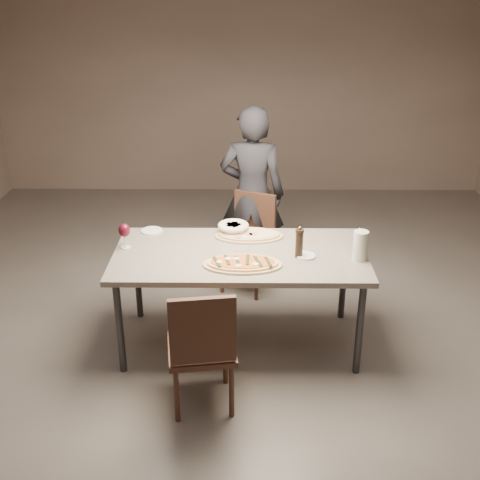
{
  "coord_description": "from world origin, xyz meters",
  "views": [
    {
      "loc": [
        0.04,
        -3.87,
        2.58
      ],
      "look_at": [
        0.0,
        0.0,
        0.85
      ],
      "focal_mm": 45.0,
      "sensor_mm": 36.0,
      "label": 1
    }
  ],
  "objects_px": {
    "bread_basket": "(233,228)",
    "chair_near": "(202,345)",
    "pepper_mill_left": "(358,242)",
    "ham_pizza": "(249,235)",
    "carafe": "(360,246)",
    "diner": "(252,194)",
    "zucchini_pizza": "(242,263)",
    "chair_far": "(250,236)",
    "dining_table": "(240,260)"
  },
  "relations": [
    {
      "from": "ham_pizza",
      "to": "pepper_mill_left",
      "type": "height_order",
      "value": "pepper_mill_left"
    },
    {
      "from": "bread_basket",
      "to": "diner",
      "type": "relative_size",
      "value": 0.15
    },
    {
      "from": "diner",
      "to": "bread_basket",
      "type": "bearing_deg",
      "value": 86.76
    },
    {
      "from": "pepper_mill_left",
      "to": "chair_near",
      "type": "distance_m",
      "value": 1.34
    },
    {
      "from": "zucchini_pizza",
      "to": "pepper_mill_left",
      "type": "distance_m",
      "value": 0.83
    },
    {
      "from": "ham_pizza",
      "to": "chair_near",
      "type": "height_order",
      "value": "chair_near"
    },
    {
      "from": "zucchini_pizza",
      "to": "carafe",
      "type": "relative_size",
      "value": 2.55
    },
    {
      "from": "chair_far",
      "to": "diner",
      "type": "relative_size",
      "value": 0.53
    },
    {
      "from": "bread_basket",
      "to": "carafe",
      "type": "relative_size",
      "value": 1.11
    },
    {
      "from": "pepper_mill_left",
      "to": "chair_far",
      "type": "relative_size",
      "value": 0.25
    },
    {
      "from": "chair_far",
      "to": "diner",
      "type": "xyz_separation_m",
      "value": [
        0.02,
        0.2,
        0.32
      ]
    },
    {
      "from": "zucchini_pizza",
      "to": "bread_basket",
      "type": "height_order",
      "value": "bread_basket"
    },
    {
      "from": "chair_far",
      "to": "chair_near",
      "type": "bearing_deg",
      "value": 103.44
    },
    {
      "from": "zucchini_pizza",
      "to": "chair_far",
      "type": "relative_size",
      "value": 0.65
    },
    {
      "from": "ham_pizza",
      "to": "carafe",
      "type": "xyz_separation_m",
      "value": [
        0.77,
        -0.38,
        0.09
      ]
    },
    {
      "from": "chair_near",
      "to": "pepper_mill_left",
      "type": "bearing_deg",
      "value": 26.89
    },
    {
      "from": "pepper_mill_left",
      "to": "diner",
      "type": "distance_m",
      "value": 1.37
    },
    {
      "from": "pepper_mill_left",
      "to": "chair_far",
      "type": "distance_m",
      "value": 1.27
    },
    {
      "from": "diner",
      "to": "carafe",
      "type": "bearing_deg",
      "value": 128.42
    },
    {
      "from": "bread_basket",
      "to": "chair_near",
      "type": "relative_size",
      "value": 0.27
    },
    {
      "from": "chair_far",
      "to": "diner",
      "type": "bearing_deg",
      "value": -70.68
    },
    {
      "from": "bread_basket",
      "to": "chair_near",
      "type": "distance_m",
      "value": 1.17
    },
    {
      "from": "carafe",
      "to": "chair_near",
      "type": "xyz_separation_m",
      "value": [
        -1.06,
        -0.67,
        -0.36
      ]
    },
    {
      "from": "bread_basket",
      "to": "diner",
      "type": "xyz_separation_m",
      "value": [
        0.15,
        0.79,
        -0.01
      ]
    },
    {
      "from": "pepper_mill_left",
      "to": "diner",
      "type": "relative_size",
      "value": 0.13
    },
    {
      "from": "ham_pizza",
      "to": "bread_basket",
      "type": "relative_size",
      "value": 2.19
    },
    {
      "from": "chair_far",
      "to": "dining_table",
      "type": "bearing_deg",
      "value": 108.65
    },
    {
      "from": "zucchini_pizza",
      "to": "diner",
      "type": "xyz_separation_m",
      "value": [
        0.08,
        1.33,
        0.02
      ]
    },
    {
      "from": "carafe",
      "to": "ham_pizza",
      "type": "bearing_deg",
      "value": 153.55
    },
    {
      "from": "ham_pizza",
      "to": "diner",
      "type": "relative_size",
      "value": 0.33
    },
    {
      "from": "chair_near",
      "to": "ham_pizza",
      "type": "bearing_deg",
      "value": 66.35
    },
    {
      "from": "dining_table",
      "to": "pepper_mill_left",
      "type": "xyz_separation_m",
      "value": [
        0.83,
        -0.03,
        0.16
      ]
    },
    {
      "from": "ham_pizza",
      "to": "bread_basket",
      "type": "distance_m",
      "value": 0.14
    },
    {
      "from": "chair_far",
      "to": "pepper_mill_left",
      "type": "bearing_deg",
      "value": 151.59
    },
    {
      "from": "pepper_mill_left",
      "to": "chair_near",
      "type": "bearing_deg",
      "value": -144.83
    },
    {
      "from": "ham_pizza",
      "to": "pepper_mill_left",
      "type": "relative_size",
      "value": 2.46
    },
    {
      "from": "zucchini_pizza",
      "to": "ham_pizza",
      "type": "distance_m",
      "value": 0.48
    },
    {
      "from": "bread_basket",
      "to": "ham_pizza",
      "type": "bearing_deg",
      "value": -27.26
    },
    {
      "from": "dining_table",
      "to": "chair_near",
      "type": "distance_m",
      "value": 0.83
    },
    {
      "from": "pepper_mill_left",
      "to": "diner",
      "type": "height_order",
      "value": "diner"
    },
    {
      "from": "ham_pizza",
      "to": "chair_near",
      "type": "xyz_separation_m",
      "value": [
        -0.29,
        -1.05,
        -0.27
      ]
    },
    {
      "from": "dining_table",
      "to": "carafe",
      "type": "bearing_deg",
      "value": -6.96
    },
    {
      "from": "zucchini_pizza",
      "to": "chair_far",
      "type": "height_order",
      "value": "chair_far"
    },
    {
      "from": "bread_basket",
      "to": "diner",
      "type": "bearing_deg",
      "value": 79.18
    },
    {
      "from": "ham_pizza",
      "to": "diner",
      "type": "bearing_deg",
      "value": 69.52
    },
    {
      "from": "zucchini_pizza",
      "to": "pepper_mill_left",
      "type": "height_order",
      "value": "pepper_mill_left"
    },
    {
      "from": "carafe",
      "to": "diner",
      "type": "distance_m",
      "value": 1.43
    },
    {
      "from": "carafe",
      "to": "chair_far",
      "type": "height_order",
      "value": "carafe"
    },
    {
      "from": "zucchini_pizza",
      "to": "pepper_mill_left",
      "type": "bearing_deg",
      "value": 11.81
    },
    {
      "from": "pepper_mill_left",
      "to": "bread_basket",
      "type": "bearing_deg",
      "value": 157.21
    }
  ]
}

